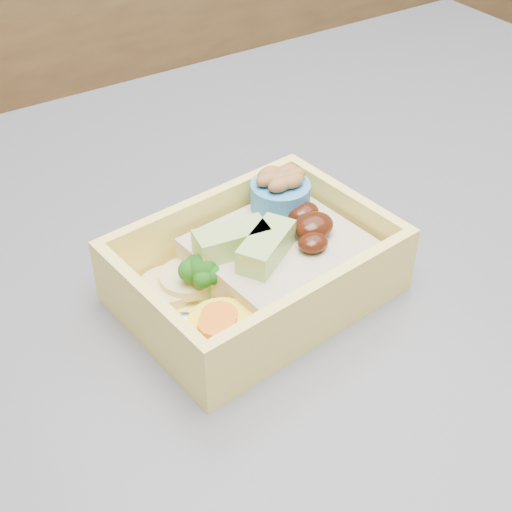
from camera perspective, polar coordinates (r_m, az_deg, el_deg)
bento_box at (r=0.48m, az=0.37°, el=-0.67°), size 0.19×0.14×0.06m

